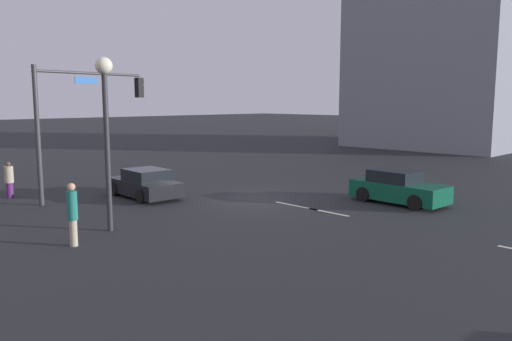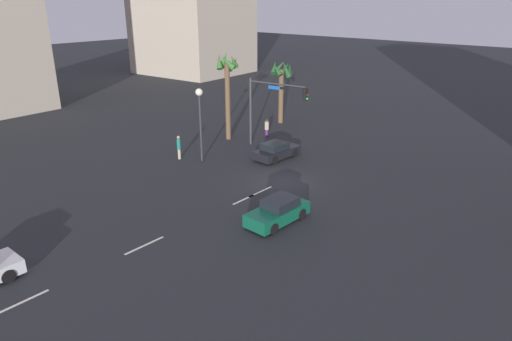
# 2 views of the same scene
# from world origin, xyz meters

# --- Properties ---
(ground_plane) EXTENTS (220.00, 220.00, 0.00)m
(ground_plane) POSITION_xyz_m (0.00, 0.00, 0.00)
(ground_plane) COLOR #232628
(lane_stripe_0) EXTENTS (2.25, 0.14, 0.01)m
(lane_stripe_0) POSITION_xyz_m (-18.00, 0.00, 0.01)
(lane_stripe_0) COLOR silver
(lane_stripe_0) RESTS_ON ground_plane
(lane_stripe_1) EXTENTS (2.43, 0.14, 0.01)m
(lane_stripe_1) POSITION_xyz_m (-11.74, 0.00, 0.01)
(lane_stripe_1) COLOR silver
(lane_stripe_1) RESTS_ON ground_plane
(lane_stripe_2) EXTENTS (1.94, 0.14, 0.01)m
(lane_stripe_2) POSITION_xyz_m (-4.09, 0.00, 0.01)
(lane_stripe_2) COLOR silver
(lane_stripe_2) RESTS_ON ground_plane
(lane_stripe_3) EXTENTS (2.31, 0.14, 0.01)m
(lane_stripe_3) POSITION_xyz_m (-2.42, 0.00, 0.01)
(lane_stripe_3) COLOR silver
(lane_stripe_3) RESTS_ON ground_plane
(car_1) EXTENTS (4.08, 1.89, 1.41)m
(car_1) POSITION_xyz_m (-5.03, -3.56, 0.65)
(car_1) COLOR #0F5138
(car_1) RESTS_ON ground_plane
(car_2) EXTENTS (4.06, 2.04, 1.31)m
(car_2) POSITION_xyz_m (3.62, 3.49, 0.61)
(car_2) COLOR black
(car_2) RESTS_ON ground_plane
(traffic_signal) EXTENTS (0.90, 5.58, 5.80)m
(traffic_signal) POSITION_xyz_m (5.34, 5.61, 3.99)
(traffic_signal) COLOR #38383D
(traffic_signal) RESTS_ON ground_plane
(streetlamp) EXTENTS (0.56, 0.56, 5.74)m
(streetlamp) POSITION_xyz_m (-0.73, 7.53, 4.06)
(streetlamp) COLOR #2D2D33
(streetlamp) RESTS_ON ground_plane
(pedestrian_0) EXTENTS (0.34, 0.34, 1.92)m
(pedestrian_0) POSITION_xyz_m (-1.63, 9.20, 1.04)
(pedestrian_0) COLOR #B2A58C
(pedestrian_0) RESTS_ON ground_plane
(pedestrian_1) EXTENTS (0.47, 0.47, 1.64)m
(pedestrian_1) POSITION_xyz_m (7.77, 7.94, 0.85)
(pedestrian_1) COLOR #59266B
(pedestrian_1) RESTS_ON ground_plane
(palm_tree_0) EXTENTS (2.23, 2.30, 7.77)m
(palm_tree_0) POSITION_xyz_m (4.95, 10.10, 5.54)
(palm_tree_0) COLOR brown
(palm_tree_0) RESTS_ON ground_plane
(palm_tree_1) EXTENTS (2.31, 2.53, 6.39)m
(palm_tree_1) POSITION_xyz_m (12.67, 10.10, 4.57)
(palm_tree_1) COLOR brown
(palm_tree_1) RESTS_ON ground_plane
(building_0) EXTENTS (15.79, 17.23, 21.79)m
(building_0) POSITION_xyz_m (29.56, 42.27, 10.90)
(building_0) COLOR #B2A38E
(building_0) RESTS_ON ground_plane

